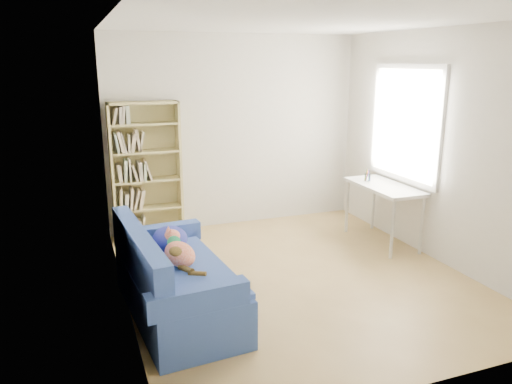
% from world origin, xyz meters
% --- Properties ---
extents(ground, '(4.00, 4.00, 0.00)m').
position_xyz_m(ground, '(0.00, 0.00, 0.00)').
color(ground, '#A38149').
rests_on(ground, ground).
extents(room_shell, '(3.54, 4.04, 2.62)m').
position_xyz_m(room_shell, '(0.10, 0.03, 1.64)').
color(room_shell, silver).
rests_on(room_shell, ground).
extents(sofa, '(0.94, 1.76, 0.84)m').
position_xyz_m(sofa, '(-1.37, -0.34, 0.32)').
color(sofa, '#27438D').
rests_on(sofa, ground).
extents(bookshelf, '(0.88, 0.27, 1.76)m').
position_xyz_m(bookshelf, '(-1.25, 1.85, 0.81)').
color(bookshelf, tan).
rests_on(bookshelf, ground).
extents(desk, '(0.51, 1.12, 0.75)m').
position_xyz_m(desk, '(1.47, 0.59, 0.67)').
color(desk, white).
rests_on(desk, ground).
extents(pen_cup, '(0.08, 0.08, 0.15)m').
position_xyz_m(pen_cup, '(1.40, 0.86, 0.81)').
color(pen_cup, white).
rests_on(pen_cup, desk).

